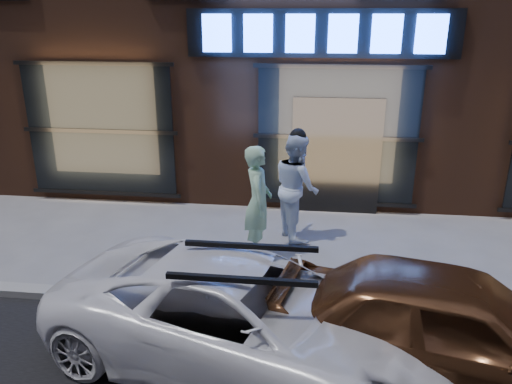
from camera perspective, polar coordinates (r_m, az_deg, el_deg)
ground at (r=7.22m, az=9.54°, el=-13.78°), size 90.00×90.00×0.00m
curb at (r=7.19m, az=9.57°, el=-13.38°), size 60.00×0.25×0.12m
man_bowtie at (r=8.36m, az=0.24°, el=-1.16°), size 0.56×0.77×1.95m
man_cap at (r=9.11m, az=4.66°, el=0.62°), size 1.06×1.17×1.97m
white_suv at (r=5.97m, az=-1.06°, el=-13.93°), size 5.07×3.28×1.30m
gold_sedan at (r=6.06m, az=21.48°, el=-14.38°), size 4.33×2.49×1.39m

